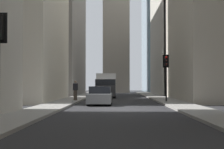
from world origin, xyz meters
name	(u,v)px	position (x,y,z in m)	size (l,w,h in m)	color
ground_plane	(118,109)	(0.00, 0.00, 0.00)	(135.00, 135.00, 0.00)	#262628
sidewalk_right	(49,108)	(0.00, 4.50, 0.07)	(90.00, 2.20, 0.14)	gray
sidewalk_left	(189,108)	(0.00, -4.50, 0.07)	(90.00, 2.20, 0.14)	gray
building_left_far	(191,18)	(28.19, -10.60, 11.24)	(19.63, 10.00, 22.47)	#B7B2A5
building_right_far	(47,18)	(29.20, 10.59, 11.50)	(18.40, 10.50, 22.99)	gray
delivery_truck	(106,85)	(19.13, 1.40, 1.46)	(6.46, 2.25, 2.84)	silver
hatchback_grey	(100,96)	(4.11, 1.40, 0.66)	(4.30, 1.78, 1.42)	slate
traffic_light_midblock	(166,67)	(7.11, -4.05, 3.05)	(0.43, 0.52, 3.96)	black
pedestrian	(75,89)	(8.86, 3.85, 1.11)	(0.26, 0.44, 1.77)	#473D33
discarded_bottle	(72,101)	(4.99, 3.61, 0.25)	(0.07, 0.07, 0.27)	#999EA3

